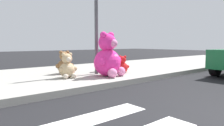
# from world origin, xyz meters

# --- Properties ---
(sidewalk) EXTENTS (28.00, 4.40, 0.15)m
(sidewalk) POSITION_xyz_m (0.00, 5.20, 0.07)
(sidewalk) COLOR #9E9B93
(sidewalk) RESTS_ON ground_plane
(sign_pole) EXTENTS (0.56, 0.11, 3.20)m
(sign_pole) POSITION_xyz_m (1.00, 4.40, 1.85)
(sign_pole) COLOR #4C4C51
(sign_pole) RESTS_ON sidewalk
(plush_pink_large) EXTENTS (0.97, 0.91, 1.28)m
(plush_pink_large) POSITION_xyz_m (1.00, 3.81, 0.66)
(plush_pink_large) COLOR #F22D93
(plush_pink_large) RESTS_ON sidewalk
(plush_red) EXTENTS (0.40, 0.40, 0.56)m
(plush_red) POSITION_xyz_m (1.79, 4.05, 0.38)
(plush_red) COLOR red
(plush_red) RESTS_ON sidewalk
(plush_tan) EXTENTS (0.54, 0.48, 0.70)m
(plush_tan) POSITION_xyz_m (-0.07, 4.29, 0.43)
(plush_tan) COLOR tan
(plush_tan) RESTS_ON sidewalk
(plush_white) EXTENTS (0.44, 0.45, 0.63)m
(plush_white) POSITION_xyz_m (1.47, 4.74, 0.40)
(plush_white) COLOR white
(plush_white) RESTS_ON sidewalk
(plush_brown) EXTENTS (0.54, 0.52, 0.73)m
(plush_brown) POSITION_xyz_m (0.24, 5.06, 0.44)
(plush_brown) COLOR olive
(plush_brown) RESTS_ON sidewalk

